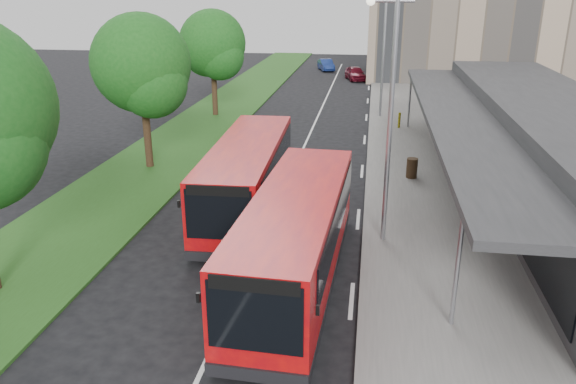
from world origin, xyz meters
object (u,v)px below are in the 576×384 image
tree_mid (142,70)px  car_near (355,73)px  lamp_post_near (388,108)px  litter_bin (412,168)px  lamp_post_far (383,46)px  tree_far (213,48)px  bollard (399,120)px  bus_second (247,177)px  car_far (326,65)px  bus_main (296,239)px

tree_mid → car_near: size_ratio=1.94×
lamp_post_near → litter_bin: (1.44, 6.94, -4.12)m
tree_mid → lamp_post_far: bearing=49.3°
tree_far → bollard: size_ratio=7.46×
lamp_post_near → lamp_post_far: 20.00m
tree_mid → tree_far: (0.00, 12.00, -0.18)m
bollard → lamp_post_near: bearing=-94.2°
lamp_post_far → bus_second: bearing=-106.2°
tree_mid → car_far: tree_mid is taller
tree_far → lamp_post_far: 11.17m
tree_mid → bus_main: size_ratio=0.74×
bus_main → bus_second: bus_main is taller
car_far → bus_second: bearing=-106.1°
lamp_post_near → bollard: bearing=85.8°
tree_far → lamp_post_near: bearing=-59.7°
bus_second → lamp_post_near: bearing=-25.5°
lamp_post_near → bus_second: lamp_post_near is taller
bus_second → tree_far: bearing=107.5°
tree_far → bus_main: size_ratio=0.71×
lamp_post_far → bus_main: (-2.53, -23.16, -3.29)m
tree_mid → lamp_post_near: 13.17m
lamp_post_near → car_near: 36.68m
lamp_post_far → bus_main: size_ratio=0.80×
tree_far → car_near: (8.95, 17.33, -3.91)m
litter_bin → car_near: bearing=97.0°
bollard → litter_bin: bearing=-88.7°
bus_main → tree_far: bearing=113.6°
lamp_post_far → car_far: bearing=103.7°
lamp_post_far → bus_second: 18.79m
litter_bin → car_far: 36.23m
tree_mid → bus_second: (5.97, -4.82, -3.31)m
lamp_post_far → car_far: size_ratio=2.24×
car_near → tree_mid: bearing=-121.5°
bus_second → bollard: bus_second is taller
litter_bin → lamp_post_far: bearing=96.3°
litter_bin → bollard: size_ratio=0.95×
bus_main → lamp_post_near: bearing=53.9°
car_near → lamp_post_near: bearing=-101.1°
lamp_post_near → lamp_post_far: bearing=90.0°
tree_far → lamp_post_near: 22.06m
bus_main → bus_second: (-2.63, 5.40, -0.01)m
bus_second → bus_main: bearing=-66.1°
bus_main → bollard: bus_main is taller
tree_far → bollard: tree_far is taller
litter_bin → car_near: size_ratio=0.24×
lamp_post_near → bollard: 17.23m
bus_main → car_far: bus_main is taller
bollard → car_near: bearing=99.8°
lamp_post_near → car_far: lamp_post_near is taller
tree_far → litter_bin: 17.90m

